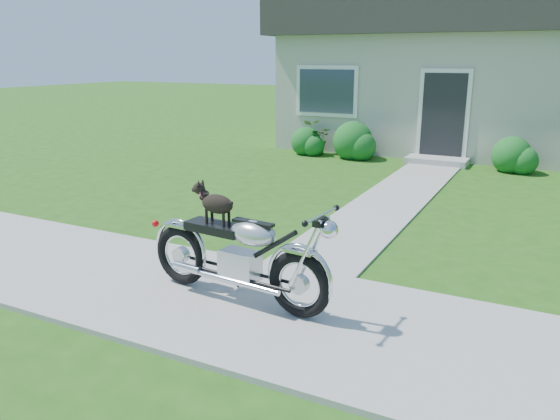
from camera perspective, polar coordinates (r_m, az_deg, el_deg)
The scene contains 7 objects.
ground at distance 5.16m, azimuth 13.32°, elevation -13.28°, with size 80.00×80.00×0.00m, color #235114.
sidewalk at distance 5.15m, azimuth 13.33°, elevation -13.08°, with size 24.00×2.20×0.04m, color #9E9B93.
walkway at distance 10.05m, azimuth 11.96°, elevation 1.27°, with size 1.20×8.00×0.03m, color #9E9B93.
house at distance 16.46m, azimuth 24.27°, elevation 13.33°, with size 12.60×7.03×4.50m.
shrub_row at distance 13.09m, azimuth 26.42°, elevation 5.13°, with size 10.78×1.18×1.18m.
potted_plant_left at distance 14.28m, azimuth 3.66°, elevation 7.50°, with size 0.77×0.67×0.86m, color #274F15.
motorcycle_with_dog at distance 5.54m, azimuth -4.35°, elevation -4.48°, with size 2.22×0.60×1.18m.
Camera 1 is at (0.95, -4.43, 2.47)m, focal length 35.00 mm.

